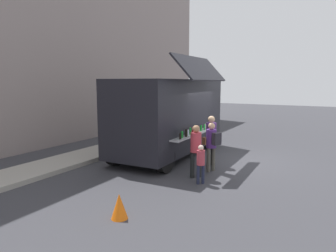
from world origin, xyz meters
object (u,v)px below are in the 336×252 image
object	(u,v)px
food_truck_main	(170,115)
customer_rear_waiting	(196,146)
child_near_queue	(201,161)
traffic_cone_orange	(119,206)
trash_bin	(165,127)
customer_front_ordering	(211,136)
customer_mid_with_backpack	(212,142)

from	to	relation	value
food_truck_main	customer_rear_waiting	world-z (taller)	food_truck_main
customer_rear_waiting	child_near_queue	bearing A→B (deg)	172.56
food_truck_main	child_near_queue	world-z (taller)	food_truck_main
traffic_cone_orange	trash_bin	world-z (taller)	trash_bin
food_truck_main	customer_front_ordering	distance (m)	2.14
traffic_cone_orange	child_near_queue	distance (m)	3.02
traffic_cone_orange	trash_bin	distance (m)	10.19
food_truck_main	customer_front_ordering	size ratio (longest dim) A/B	3.35
trash_bin	customer_front_ordering	size ratio (longest dim) A/B	0.54
traffic_cone_orange	customer_rear_waiting	world-z (taller)	customer_rear_waiting
customer_rear_waiting	food_truck_main	bearing A→B (deg)	-0.63
customer_rear_waiting	child_near_queue	xyz separation A→B (m)	(-0.48, -0.37, -0.29)
customer_mid_with_backpack	customer_rear_waiting	xyz separation A→B (m)	(-0.84, 0.19, -0.01)
traffic_cone_orange	trash_bin	size ratio (longest dim) A/B	0.58
trash_bin	child_near_queue	world-z (taller)	child_near_queue
food_truck_main	customer_front_ordering	world-z (taller)	food_truck_main
food_truck_main	customer_mid_with_backpack	distance (m)	2.69
customer_front_ordering	food_truck_main	bearing A→B (deg)	1.53
traffic_cone_orange	trash_bin	xyz separation A→B (m)	(9.30, 4.16, 0.20)
traffic_cone_orange	customer_rear_waiting	distance (m)	3.49
customer_front_ordering	child_near_queue	distance (m)	2.09
customer_front_ordering	customer_rear_waiting	xyz separation A→B (m)	(-1.52, -0.12, -0.07)
food_truck_main	customer_rear_waiting	size ratio (longest dim) A/B	3.60
customer_mid_with_backpack	customer_front_ordering	bearing A→B (deg)	-38.09
food_truck_main	traffic_cone_orange	xyz separation A→B (m)	(-5.55, -1.84, -1.35)
traffic_cone_orange	child_near_queue	xyz separation A→B (m)	(2.93, -0.61, 0.40)
customer_mid_with_backpack	customer_rear_waiting	distance (m)	0.86
food_truck_main	customer_mid_with_backpack	bearing A→B (deg)	-121.03
traffic_cone_orange	customer_front_ordering	world-z (taller)	customer_front_ordering
child_near_queue	trash_bin	bearing A→B (deg)	-6.56
food_truck_main	traffic_cone_orange	bearing A→B (deg)	-163.07
traffic_cone_orange	customer_mid_with_backpack	bearing A→B (deg)	-5.80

